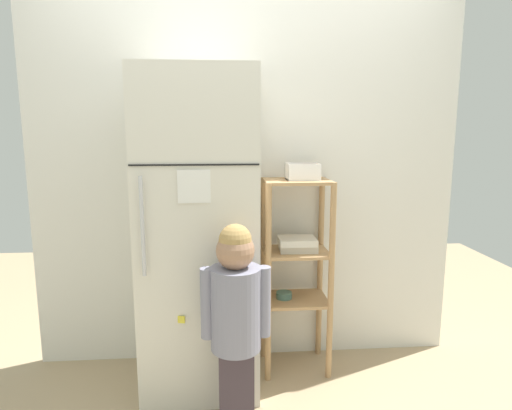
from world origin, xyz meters
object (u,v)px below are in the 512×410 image
at_px(refrigerator, 199,234).
at_px(fruit_bin, 305,173).
at_px(pantry_shelf_unit, 296,258).
at_px(child_standing, 236,308).

relative_size(refrigerator, fruit_bin, 9.47).
relative_size(pantry_shelf_unit, fruit_bin, 6.25).
relative_size(child_standing, pantry_shelf_unit, 0.88).
bearing_deg(refrigerator, pantry_shelf_unit, 11.93).
height_order(pantry_shelf_unit, fruit_bin, fruit_bin).
xyz_separation_m(refrigerator, pantry_shelf_unit, (0.58, 0.12, -0.19)).
height_order(refrigerator, pantry_shelf_unit, refrigerator).
xyz_separation_m(pantry_shelf_unit, fruit_bin, (0.05, 0.00, 0.52)).
xyz_separation_m(child_standing, fruit_bin, (0.44, 0.55, 0.60)).
bearing_deg(fruit_bin, child_standing, -128.38).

